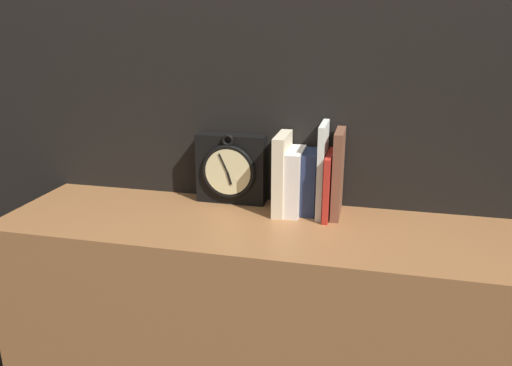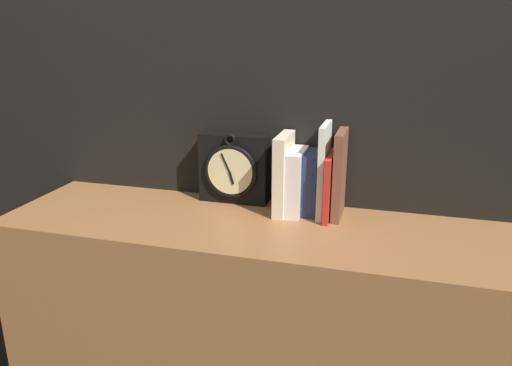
# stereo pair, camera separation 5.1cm
# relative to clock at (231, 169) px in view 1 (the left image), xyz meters

# --- Properties ---
(wall_back) EXTENTS (6.00, 0.05, 2.60)m
(wall_back) POSITION_rel_clock_xyz_m (0.11, 0.07, 0.29)
(wall_back) COLOR black
(wall_back) RESTS_ON ground_plane
(clock) EXTENTS (0.20, 0.07, 0.21)m
(clock) POSITION_rel_clock_xyz_m (0.00, 0.00, 0.00)
(clock) COLOR black
(clock) RESTS_ON bookshelf
(book_slot0_cream) EXTENTS (0.03, 0.14, 0.22)m
(book_slot0_cream) POSITION_rel_clock_xyz_m (0.16, -0.04, 0.01)
(book_slot0_cream) COLOR beige
(book_slot0_cream) RESTS_ON bookshelf
(book_slot1_white) EXTENTS (0.04, 0.14, 0.18)m
(book_slot1_white) POSITION_rel_clock_xyz_m (0.19, -0.04, -0.01)
(book_slot1_white) COLOR silver
(book_slot1_white) RESTS_ON bookshelf
(book_slot2_navy) EXTENTS (0.04, 0.11, 0.17)m
(book_slot2_navy) POSITION_rel_clock_xyz_m (0.23, -0.02, -0.01)
(book_slot2_navy) COLOR #212B49
(book_slot2_navy) RESTS_ON bookshelf
(book_slot3_white) EXTENTS (0.02, 0.13, 0.25)m
(book_slot3_white) POSITION_rel_clock_xyz_m (0.27, -0.03, 0.03)
(book_slot3_white) COLOR silver
(book_slot3_white) RESTS_ON bookshelf
(book_slot4_red) EXTENTS (0.02, 0.15, 0.17)m
(book_slot4_red) POSITION_rel_clock_xyz_m (0.29, -0.04, -0.01)
(book_slot4_red) COLOR #B5271E
(book_slot4_red) RESTS_ON bookshelf
(book_slot5_brown) EXTENTS (0.02, 0.13, 0.24)m
(book_slot5_brown) POSITION_rel_clock_xyz_m (0.31, -0.03, 0.02)
(book_slot5_brown) COLOR brown
(book_slot5_brown) RESTS_ON bookshelf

